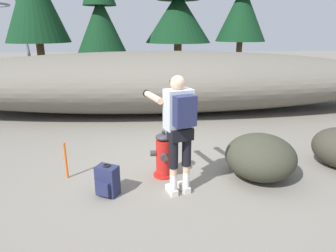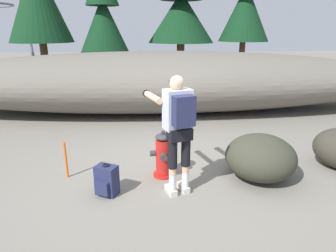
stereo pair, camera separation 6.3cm
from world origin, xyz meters
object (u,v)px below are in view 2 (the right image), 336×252
object	(u,v)px
fire_hydrant	(163,156)
utility_worker	(177,121)
survey_stake	(66,160)
boulder_large	(260,157)
spare_backpack	(107,181)

from	to	relation	value
fire_hydrant	utility_worker	size ratio (longest dim) A/B	0.45
fire_hydrant	survey_stake	xyz separation A→B (m)	(-1.54, 0.06, -0.05)
fire_hydrant	boulder_large	bearing A→B (deg)	-5.88
spare_backpack	survey_stake	size ratio (longest dim) A/B	0.78
boulder_large	survey_stake	world-z (taller)	boulder_large
utility_worker	survey_stake	xyz separation A→B (m)	(-1.71, 0.56, -0.78)
spare_backpack	survey_stake	bearing A→B (deg)	-101.72
utility_worker	spare_backpack	xyz separation A→B (m)	(-1.01, -0.01, -0.86)
spare_backpack	boulder_large	size ratio (longest dim) A/B	0.43
spare_backpack	survey_stake	xyz separation A→B (m)	(-0.70, 0.57, 0.08)
utility_worker	survey_stake	world-z (taller)	utility_worker
utility_worker	spare_backpack	size ratio (longest dim) A/B	3.61
utility_worker	spare_backpack	distance (m)	1.33
spare_backpack	survey_stake	world-z (taller)	survey_stake
survey_stake	spare_backpack	bearing A→B (deg)	-39.06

